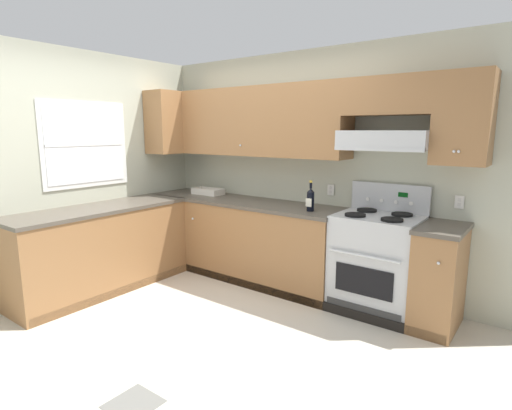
# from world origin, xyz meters

# --- Properties ---
(ground_plane) EXTENTS (7.04, 7.04, 0.00)m
(ground_plane) POSITION_xyz_m (0.00, 0.00, 0.00)
(ground_plane) COLOR beige
(floor_accent_tile) EXTENTS (0.30, 0.30, 0.01)m
(floor_accent_tile) POSITION_xyz_m (0.61, -1.00, 0.00)
(floor_accent_tile) COLOR slate
(floor_accent_tile) RESTS_ON ground_plane
(wall_back) EXTENTS (4.68, 0.57, 2.55)m
(wall_back) POSITION_xyz_m (0.39, 1.53, 1.48)
(wall_back) COLOR #B7BAA3
(wall_back) RESTS_ON ground_plane
(wall_left) EXTENTS (0.47, 4.00, 2.55)m
(wall_left) POSITION_xyz_m (-1.59, 0.23, 1.34)
(wall_left) COLOR #B7BAA3
(wall_left) RESTS_ON ground_plane
(counter_back_run) EXTENTS (3.60, 0.65, 0.91)m
(counter_back_run) POSITION_xyz_m (-0.03, 1.24, 0.45)
(counter_back_run) COLOR olive
(counter_back_run) RESTS_ON ground_plane
(counter_left_run) EXTENTS (0.63, 1.91, 0.91)m
(counter_left_run) POSITION_xyz_m (-1.24, -0.00, 0.45)
(counter_left_run) COLOR olive
(counter_left_run) RESTS_ON ground_plane
(stove) EXTENTS (0.76, 0.62, 1.20)m
(stove) POSITION_xyz_m (1.32, 1.25, 0.48)
(stove) COLOR #B7BABC
(stove) RESTS_ON ground_plane
(wine_bottle) EXTENTS (0.07, 0.08, 0.31)m
(wine_bottle) POSITION_xyz_m (0.65, 1.15, 1.03)
(wine_bottle) COLOR black
(wine_bottle) RESTS_ON counter_back_run
(bowl) EXTENTS (0.40, 0.20, 0.08)m
(bowl) POSITION_xyz_m (-0.91, 1.33, 0.94)
(bowl) COLOR beige
(bowl) RESTS_ON counter_back_run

